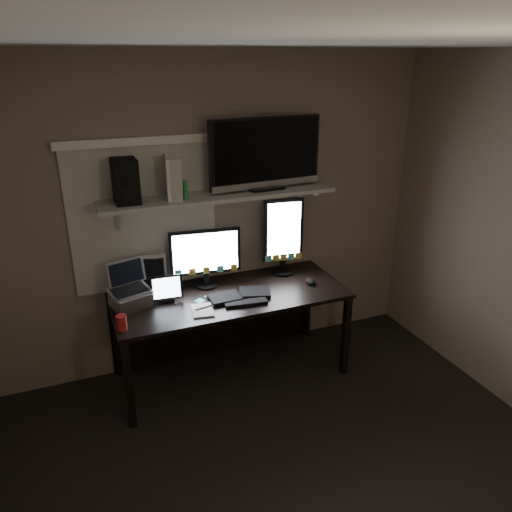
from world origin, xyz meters
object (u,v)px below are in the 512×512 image
keyboard (240,295)px  laptop (129,287)px  cup (122,322)px  tv (265,154)px  game_console (172,177)px  mouse (310,281)px  desk (226,307)px  monitor_portrait (283,236)px  tablet (166,289)px  monitor_landscape (206,258)px  speaker (125,181)px

keyboard → laptop: (-0.80, 0.15, 0.15)m
cup → tv: 1.62m
laptop → game_console: game_console is taller
mouse → keyboard: bearing=-170.0°
desk → monitor_portrait: (0.55, 0.09, 0.51)m
mouse → tablet: 1.16m
keyboard → tablet: (-0.53, 0.14, 0.09)m
monitor_landscape → mouse: size_ratio=5.06×
mouse → monitor_landscape: bearing=170.0°
keyboard → tablet: tablet is taller
desk → speaker: size_ratio=5.80×
monitor_landscape → game_console: (-0.22, 0.01, 0.66)m
monitor_portrait → laptop: 1.31m
desk → speaker: bearing=173.1°
monitor_landscape → keyboard: 0.41m
mouse → speaker: bearing=177.3°
monitor_landscape → tablet: monitor_landscape is taller
desk → laptop: size_ratio=5.52×
desk → monitor_landscape: (-0.13, 0.08, 0.42)m
mouse → game_console: game_console is taller
monitor_landscape → tv: 0.93m
desk → laptop: bearing=-175.8°
mouse → tablet: tablet is taller
game_console → speaker: bearing=-167.3°
monitor_landscape → mouse: (0.79, -0.27, -0.22)m
cup → tv: tv is taller
monitor_portrait → mouse: (0.12, -0.28, -0.31)m
monitor_portrait → game_console: game_console is taller
laptop → cup: 0.34m
speaker → keyboard: bearing=-21.2°
desk → keyboard: (0.05, -0.20, 0.19)m
keyboard → laptop: 0.82m
tablet → laptop: laptop is taller
keyboard → mouse: (0.61, 0.02, 0.01)m
laptop → cup: laptop is taller
speaker → tv: bearing=-0.5°
mouse → cup: 1.53m
monitor_portrait → laptop: monitor_portrait is taller
tablet → laptop: size_ratio=0.74×
cup → game_console: game_console is taller
cup → keyboard: bearing=9.9°
desk → game_console: 1.14m
game_console → speaker: size_ratio=0.97×
monitor_landscape → speaker: 0.86m
keyboard → tablet: 0.56m
tablet → desk: bearing=12.1°
keyboard → mouse: mouse is taller
tablet → game_console: 0.82m
mouse → game_console: bearing=173.2°
monitor_portrait → laptop: (-1.29, -0.15, -0.17)m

